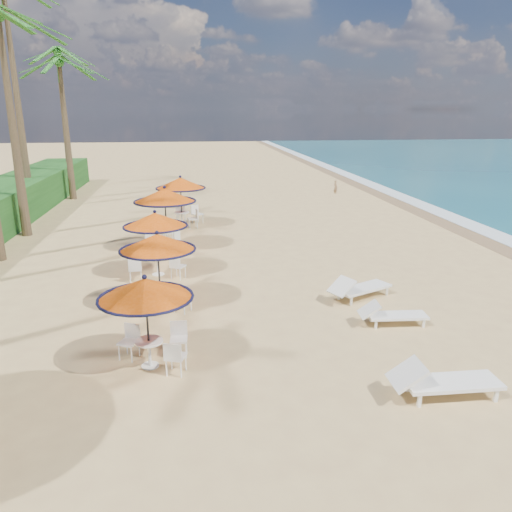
# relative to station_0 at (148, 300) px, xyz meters

# --- Properties ---
(ground) EXTENTS (160.00, 160.00, 0.00)m
(ground) POSITION_rel_station_0_xyz_m (5.18, -0.43, -1.55)
(ground) COLOR tan
(ground) RESTS_ON ground
(foam_strip) EXTENTS (1.20, 140.00, 0.04)m
(foam_strip) POSITION_rel_station_0_xyz_m (14.48, 9.57, -1.55)
(foam_strip) COLOR white
(foam_strip) RESTS_ON ground
(wetsand_band) EXTENTS (1.40, 140.00, 0.02)m
(wetsand_band) POSITION_rel_station_0_xyz_m (13.58, 9.57, -1.55)
(wetsand_band) COLOR olive
(wetsand_band) RESTS_ON ground
(station_0) EXTENTS (2.04, 2.04, 2.13)m
(station_0) POSITION_rel_station_0_xyz_m (0.00, 0.00, 0.00)
(station_0) COLOR black
(station_0) RESTS_ON ground
(station_1) EXTENTS (2.14, 2.14, 2.23)m
(station_1) POSITION_rel_station_0_xyz_m (0.02, 3.42, 0.15)
(station_1) COLOR black
(station_1) RESTS_ON ground
(station_2) EXTENTS (2.15, 2.15, 2.25)m
(station_2) POSITION_rel_station_0_xyz_m (-0.20, 6.32, 0.16)
(station_2) COLOR black
(station_2) RESTS_ON ground
(station_3) EXTENTS (2.46, 2.46, 2.57)m
(station_3) POSITION_rel_station_0_xyz_m (-0.03, 9.63, 0.32)
(station_3) COLOR black
(station_3) RESTS_ON ground
(station_4) EXTENTS (2.36, 2.40, 2.46)m
(station_4) POSITION_rel_station_0_xyz_m (0.62, 13.68, 0.24)
(station_4) COLOR black
(station_4) RESTS_ON ground
(lounger_near) EXTENTS (2.20, 0.73, 0.78)m
(lounger_near) POSITION_rel_station_0_xyz_m (5.67, -2.03, -1.19)
(lounger_near) COLOR white
(lounger_near) RESTS_ON ground
(lounger_mid) EXTENTS (1.82, 0.68, 0.64)m
(lounger_mid) POSITION_rel_station_0_xyz_m (6.04, 1.38, -1.26)
(lounger_mid) COLOR white
(lounger_mid) RESTS_ON ground
(lounger_far) EXTENTS (2.15, 1.48, 0.74)m
(lounger_far) POSITION_rel_station_0_xyz_m (5.81, 3.29, -1.21)
(lounger_far) COLOR white
(lounger_far) RESTS_ON ground
(palm_4) EXTENTS (5.00, 5.00, 9.31)m
(palm_4) POSITION_rel_station_0_xyz_m (-6.34, 12.80, 6.95)
(palm_4) COLOR brown
(palm_4) RESTS_ON ground
(palm_6) EXTENTS (5.00, 5.00, 8.34)m
(palm_6) POSITION_rel_station_0_xyz_m (-6.31, 22.26, 6.04)
(palm_6) COLOR brown
(palm_6) RESTS_ON ground
(palm_7) EXTENTS (5.00, 5.00, 9.41)m
(palm_7) POSITION_rel_station_0_xyz_m (-7.53, 27.47, 7.05)
(palm_7) COLOR brown
(palm_7) RESTS_ON ground
(person) EXTENTS (0.31, 0.40, 0.96)m
(person) POSITION_rel_station_0_xyz_m (10.60, 22.00, -1.07)
(person) COLOR #956F4B
(person) RESTS_ON ground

